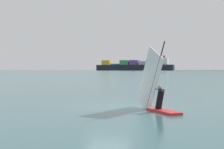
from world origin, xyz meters
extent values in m
plane|color=#386066|center=(0.00, 0.00, 0.00)|extent=(4000.00, 4000.00, 0.00)
cube|color=red|center=(3.51, -1.89, 0.06)|extent=(2.00, 2.20, 0.12)
cylinder|color=black|center=(3.01, -1.29, 1.81)|extent=(1.21, 1.42, 3.41)
cube|color=white|center=(2.60, -0.80, 1.56)|extent=(1.88, 2.23, 3.59)
cylinder|color=black|center=(3.07, -1.37, 1.12)|extent=(1.03, 1.22, 0.04)
cylinder|color=black|center=(3.28, -1.62, 0.61)|extent=(0.63, 0.66, 1.04)
sphere|color=tan|center=(3.28, -1.62, 1.23)|extent=(0.22, 0.22, 0.22)
cube|color=black|center=(-158.36, 673.05, 6.17)|extent=(173.54, 29.77, 12.35)
cube|color=silver|center=(-92.51, 672.42, 19.39)|extent=(17.00, 20.11, 14.10)
cylinder|color=red|center=(-92.51, 672.42, 29.44)|extent=(4.00, 4.00, 6.00)
cube|color=#99999E|center=(-137.39, 672.85, 16.25)|extent=(19.58, 25.49, 7.80)
cube|color=#59388C|center=(-158.88, 673.05, 17.55)|extent=(19.58, 25.49, 10.40)
cube|color=#2D8C47|center=(-180.36, 673.26, 17.55)|extent=(19.58, 25.49, 10.40)
cube|color=#1E66AD|center=(-201.85, 673.46, 13.65)|extent=(19.58, 25.49, 2.60)
cube|color=gold|center=(-223.34, 673.67, 17.55)|extent=(19.58, 25.49, 10.40)
cube|color=white|center=(-21.52, 143.99, 0.67)|extent=(8.07, 9.06, 1.34)
cylinder|color=#B2B2B7|center=(-21.52, 143.99, 6.45)|extent=(0.16, 0.16, 10.22)
cube|color=white|center=(-21.02, 144.61, 5.94)|extent=(1.56, 1.92, 8.59)
camera|label=1|loc=(5.75, -17.43, 2.12)|focal=50.73mm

